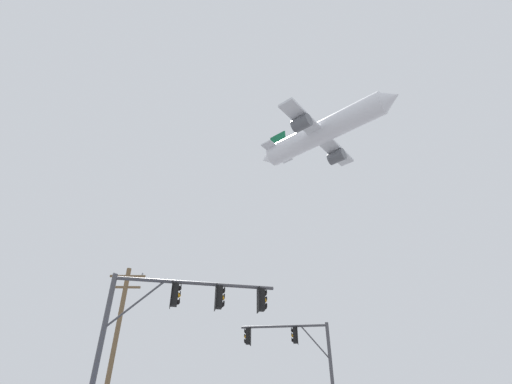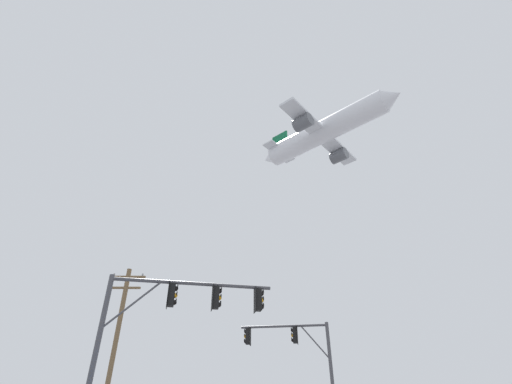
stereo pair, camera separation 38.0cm
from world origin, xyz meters
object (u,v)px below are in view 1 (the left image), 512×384
(utility_pole, at_px, (116,339))
(airplane, at_px, (322,132))
(signal_pole_near, at_px, (179,311))
(signal_pole_far, at_px, (297,349))

(utility_pole, height_order, airplane, airplane)
(utility_pole, xyz_separation_m, airplane, (17.59, 15.09, 29.10))
(utility_pole, bearing_deg, signal_pole_near, -57.86)
(signal_pole_near, bearing_deg, signal_pole_far, 54.52)
(signal_pole_far, height_order, utility_pole, utility_pole)
(utility_pole, relative_size, airplane, 0.51)
(utility_pole, bearing_deg, signal_pole_far, 1.85)
(signal_pole_near, distance_m, signal_pole_far, 9.82)
(signal_pole_near, height_order, signal_pole_far, signal_pole_near)
(signal_pole_far, bearing_deg, signal_pole_near, -125.48)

